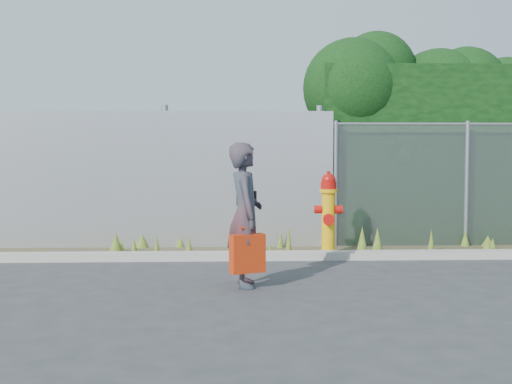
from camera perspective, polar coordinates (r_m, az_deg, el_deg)
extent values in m
plane|color=#343537|center=(7.48, 2.74, -8.33)|extent=(80.00, 80.00, 0.00)
cube|color=#A29C93|center=(9.23, 1.77, -5.68)|extent=(16.00, 0.22, 0.12)
cube|color=#463E28|center=(9.83, 1.53, -5.44)|extent=(16.00, 1.20, 0.01)
cone|color=#4B671F|center=(9.97, -10.79, -4.72)|extent=(0.11, 0.11, 0.23)
cone|color=#4B671F|center=(9.99, -11.85, -4.77)|extent=(0.09, 0.09, 0.21)
cone|color=#4B671F|center=(11.06, 19.91, -4.19)|extent=(0.22, 0.22, 0.18)
cone|color=#4B671F|center=(9.69, 10.74, -4.40)|extent=(0.20, 0.20, 0.42)
cone|color=#4B671F|center=(10.45, -10.07, -4.38)|extent=(0.22, 0.22, 0.22)
cone|color=#4B671F|center=(10.21, 15.31, -4.25)|extent=(0.12, 0.12, 0.35)
cone|color=#4B671F|center=(10.71, 20.30, -4.42)|extent=(0.12, 0.12, 0.19)
cone|color=#4B671F|center=(9.51, 1.26, -5.20)|extent=(0.10, 0.10, 0.19)
cone|color=#4B671F|center=(10.45, 6.44, -3.93)|extent=(0.14, 0.14, 0.37)
cone|color=#4B671F|center=(10.97, 18.11, -3.98)|extent=(0.15, 0.15, 0.27)
cone|color=#4B671F|center=(10.40, -6.74, -4.35)|extent=(0.15, 0.15, 0.23)
cone|color=#4B671F|center=(9.59, 9.42, -4.40)|extent=(0.20, 0.20, 0.44)
cone|color=#4B671F|center=(9.51, -8.81, -4.78)|extent=(0.10, 0.10, 0.34)
cone|color=#4B671F|center=(9.97, -12.35, -4.49)|extent=(0.21, 0.21, 0.32)
cone|color=#4B671F|center=(9.75, -5.96, -4.80)|extent=(0.12, 0.12, 0.26)
cone|color=#4B671F|center=(10.25, 2.20, -4.31)|extent=(0.12, 0.12, 0.28)
cone|color=#4B671F|center=(10.39, 19.88, -4.57)|extent=(0.18, 0.18, 0.22)
cone|color=#4B671F|center=(9.43, 2.93, -4.45)|extent=(0.11, 0.11, 0.46)
cube|color=#ADAEB4|center=(10.62, -16.46, 1.03)|extent=(8.50, 0.08, 2.20)
cylinder|color=gray|center=(10.47, -8.05, 1.38)|extent=(0.10, 0.10, 2.30)
cylinder|color=gray|center=(10.51, 5.64, 1.40)|extent=(0.10, 0.10, 2.30)
cylinder|color=gray|center=(10.44, 7.08, 0.69)|extent=(0.07, 0.07, 2.05)
cylinder|color=gray|center=(10.99, 18.21, 0.68)|extent=(0.07, 0.07, 2.05)
sphere|color=black|center=(11.42, 8.59, 9.10)|extent=(1.74, 1.74, 1.74)
sphere|color=black|center=(11.78, 10.63, 10.48)|extent=(1.41, 1.41, 1.41)
sphere|color=black|center=(12.15, 15.88, 7.89)|extent=(1.83, 1.83, 1.83)
sphere|color=black|center=(12.35, 18.13, 8.85)|extent=(1.44, 1.44, 1.44)
sphere|color=black|center=(12.65, 21.28, 8.63)|extent=(1.11, 1.11, 1.11)
cylinder|color=#E8AB0C|center=(9.69, 6.42, -5.42)|extent=(0.31, 0.31, 0.07)
cylinder|color=#E8AB0C|center=(9.63, 6.44, -2.84)|extent=(0.20, 0.20, 0.94)
cylinder|color=#E8AB0C|center=(9.59, 6.46, 0.10)|extent=(0.27, 0.27, 0.06)
cylinder|color=#B20F0A|center=(9.59, 6.46, 0.57)|extent=(0.23, 0.23, 0.11)
sphere|color=#B20F0A|center=(9.58, 6.47, 1.03)|extent=(0.21, 0.21, 0.21)
cylinder|color=#B20F0A|center=(9.58, 6.47, 1.69)|extent=(0.06, 0.06, 0.06)
cylinder|color=#B20F0A|center=(9.59, 5.53, -1.56)|extent=(0.11, 0.12, 0.12)
cylinder|color=#B20F0A|center=(9.63, 7.36, -1.55)|extent=(0.11, 0.12, 0.12)
cylinder|color=#B20F0A|center=(9.47, 6.59, -2.44)|extent=(0.17, 0.13, 0.17)
imported|color=#0E505C|center=(7.33, -0.99, -2.04)|extent=(0.45, 0.63, 1.65)
cube|color=#B0320A|center=(7.19, -0.77, -5.48)|extent=(0.39, 0.14, 0.43)
cylinder|color=#B0320A|center=(7.15, -0.77, -3.21)|extent=(0.18, 0.02, 0.02)
cube|color=black|center=(7.53, -0.84, -0.56)|extent=(0.23, 0.10, 0.17)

